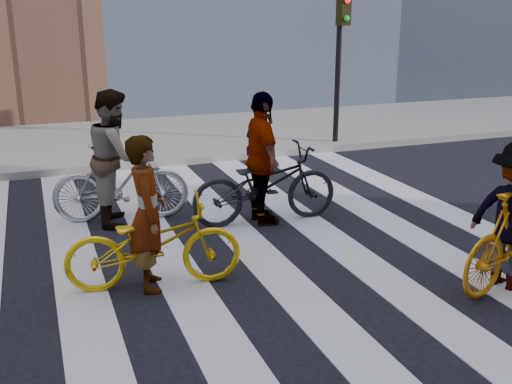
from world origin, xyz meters
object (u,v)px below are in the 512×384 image
rider_left (147,214)px  rider_mid (115,157)px  bike_dark_rear (265,185)px  bike_yellow_left (154,244)px  rider_rear (262,159)px  traffic_signal (341,45)px  bike_silver_mid (121,182)px

rider_left → rider_mid: size_ratio=0.89×
bike_dark_rear → bike_yellow_left: bearing=130.7°
bike_yellow_left → rider_rear: size_ratio=1.01×
rider_rear → bike_dark_rear: bearing=-88.2°
traffic_signal → rider_rear: (-3.38, -4.04, -1.33)m
rider_mid → rider_rear: 2.09m
traffic_signal → bike_dark_rear: (-3.33, -4.04, -1.71)m
rider_left → rider_mid: (-0.00, 2.36, 0.10)m
rider_rear → bike_silver_mid: bearing=68.7°
rider_mid → bike_yellow_left: bearing=-169.2°
bike_dark_rear → rider_rear: (-0.05, 0.00, 0.38)m
bike_yellow_left → rider_left: bearing=98.1°
rider_left → rider_rear: rider_rear is taller
bike_silver_mid → rider_rear: bearing=-103.6°
rider_mid → bike_silver_mid: bearing=-80.5°
bike_silver_mid → rider_mid: bearing=99.5°
bike_yellow_left → rider_rear: 2.48m
bike_yellow_left → bike_dark_rear: bearing=-43.1°
bike_dark_rear → rider_mid: bearing=69.7°
bike_silver_mid → rider_rear: (1.88, -0.81, 0.37)m
bike_dark_rear → rider_rear: bearing=91.8°
bike_silver_mid → bike_dark_rear: 2.09m
bike_dark_rear → rider_mid: (-1.98, 0.81, 0.40)m
traffic_signal → rider_left: size_ratio=1.93×
rider_mid → rider_left: bearing=-170.4°
bike_yellow_left → bike_silver_mid: 2.36m
bike_yellow_left → rider_mid: (-0.05, 2.36, 0.46)m
traffic_signal → bike_silver_mid: bearing=-148.4°
bike_silver_mid → rider_mid: 0.38m
bike_silver_mid → rider_mid: (-0.05, 0.00, 0.38)m
bike_silver_mid → rider_rear: size_ratio=1.02×
bike_dark_rear → rider_mid: size_ratio=1.12×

